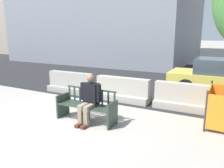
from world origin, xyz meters
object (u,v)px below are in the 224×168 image
at_px(seated_person, 89,98).
at_px(jersey_barrier_centre, 123,91).
at_px(jersey_barrier_right, 186,99).
at_px(car_taxi_near, 222,77).
at_px(street_bench, 87,107).
at_px(jersey_barrier_left, 71,84).

bearing_deg(seated_person, jersey_barrier_centre, 92.75).
xyz_separation_m(jersey_barrier_right, car_taxi_near, (0.88, 2.68, 0.34)).
distance_m(street_bench, seated_person, 0.33).
relative_size(jersey_barrier_centre, jersey_barrier_right, 1.00).
bearing_deg(jersey_barrier_left, street_bench, -43.84).
relative_size(street_bench, jersey_barrier_left, 0.84).
bearing_deg(jersey_barrier_centre, street_bench, -90.71).
relative_size(seated_person, jersey_barrier_left, 0.66).
relative_size(seated_person, jersey_barrier_right, 0.65).
distance_m(street_bench, jersey_barrier_left, 3.26).
height_order(jersey_barrier_left, car_taxi_near, car_taxi_near).
distance_m(seated_person, car_taxi_near, 5.83).
relative_size(street_bench, seated_person, 1.29).
xyz_separation_m(street_bench, jersey_barrier_centre, (0.03, 2.23, -0.06)).
bearing_deg(jersey_barrier_left, jersey_barrier_right, 0.23).
bearing_deg(jersey_barrier_centre, jersey_barrier_left, 179.46).
bearing_deg(street_bench, jersey_barrier_centre, 89.29).
xyz_separation_m(jersey_barrier_centre, jersey_barrier_right, (2.22, 0.04, 0.00)).
bearing_deg(jersey_barrier_right, car_taxi_near, 71.91).
relative_size(street_bench, car_taxi_near, 0.41).
height_order(jersey_barrier_left, jersey_barrier_right, same).
bearing_deg(jersey_barrier_left, jersey_barrier_centre, -0.54).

